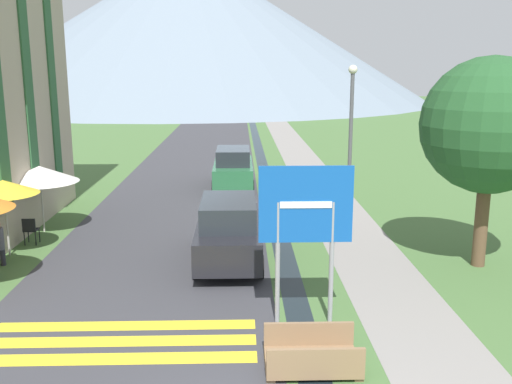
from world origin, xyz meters
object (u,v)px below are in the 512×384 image
cafe_chair_far_left (30,229)px  parked_car_near (229,230)px  footbridge (312,357)px  cafe_umbrella_middle_yellow (3,187)px  cafe_umbrella_rear_white (40,174)px  parked_car_far (233,168)px  road_sign (306,219)px  tree_by_path (490,126)px  streetlamp (351,137)px

cafe_chair_far_left → parked_car_near: bearing=-23.6°
footbridge → cafe_umbrella_middle_yellow: bearing=140.4°
cafe_chair_far_left → footbridge: bearing=-52.5°
parked_car_near → cafe_umbrella_rear_white: bearing=153.2°
parked_car_near → parked_car_far: 10.01m
road_sign → footbridge: bearing=-91.9°
parked_car_near → cafe_umbrella_middle_yellow: 6.54m
footbridge → parked_car_near: size_ratio=0.38×
cafe_umbrella_middle_yellow → cafe_umbrella_rear_white: cafe_umbrella_middle_yellow is taller
parked_car_near → road_sign: bearing=-67.4°
cafe_chair_far_left → parked_car_far: bearing=45.5°
cafe_umbrella_rear_white → tree_by_path: 13.71m
cafe_umbrella_middle_yellow → streetlamp: size_ratio=0.41×
streetlamp → parked_car_far: bearing=116.9°
cafe_umbrella_middle_yellow → parked_car_near: bearing=-6.5°
road_sign → cafe_umbrella_middle_yellow: size_ratio=1.53×
cafe_umbrella_rear_white → tree_by_path: bearing=-15.7°
footbridge → cafe_umbrella_middle_yellow: 10.55m
parked_car_far → cafe_chair_far_left: parked_car_far is taller
parked_car_far → cafe_chair_far_left: bearing=-126.6°
parked_car_near → cafe_umbrella_middle_yellow: size_ratio=1.98×
parked_car_far → cafe_umbrella_middle_yellow: cafe_umbrella_middle_yellow is taller
road_sign → parked_car_near: road_sign is taller
parked_car_far → cafe_chair_far_left: (-6.15, -8.29, -0.40)m
road_sign → cafe_chair_far_left: bearing=143.7°
cafe_chair_far_left → tree_by_path: bearing=-17.8°
cafe_chair_far_left → cafe_umbrella_rear_white: size_ratio=0.34×
footbridge → parked_car_far: 16.00m
cafe_umbrella_rear_white → tree_by_path: tree_by_path is taller
tree_by_path → cafe_chair_far_left: bearing=170.1°
cafe_umbrella_rear_white → streetlamp: size_ratio=0.46×
parked_car_far → tree_by_path: (6.85, -10.55, 2.94)m
streetlamp → cafe_umbrella_middle_yellow: bearing=-170.1°
footbridge → cafe_chair_far_left: 10.85m
road_sign → streetlamp: size_ratio=0.63×
road_sign → tree_by_path: bearing=33.5°
cafe_umbrella_middle_yellow → streetlamp: streetlamp is taller
parked_car_near → tree_by_path: bearing=-4.5°
parked_car_far → cafe_umbrella_rear_white: bearing=-132.1°
footbridge → cafe_umbrella_rear_white: (-7.79, 9.02, 1.72)m
cafe_chair_far_left → cafe_umbrella_rear_white: 2.01m
footbridge → tree_by_path: 8.34m
road_sign → parked_car_near: bearing=112.6°
cafe_umbrella_middle_yellow → cafe_umbrella_rear_white: size_ratio=0.90×
parked_car_near → cafe_umbrella_middle_yellow: (-6.40, 0.73, 1.11)m
cafe_chair_far_left → cafe_umbrella_middle_yellow: cafe_umbrella_middle_yellow is taller
parked_car_near → parked_car_far: (0.03, 10.01, -0.00)m
footbridge → parked_car_near: parked_car_near is taller
road_sign → tree_by_path: size_ratio=0.60×
cafe_chair_far_left → streetlamp: 10.33m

